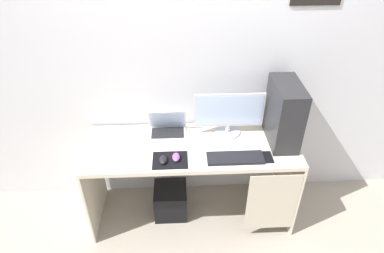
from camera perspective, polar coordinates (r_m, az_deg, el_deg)
The scene contains 12 objects.
ground_plane at distance 3.19m, azimuth 0.00°, elevation -14.07°, with size 8.00×8.00×0.00m, color #9E9384.
wall_back at distance 2.67m, azimuth -0.30°, elevation 10.47°, with size 4.00×0.05×2.60m.
desk at distance 2.74m, azimuth 0.47°, elevation -5.68°, with size 1.66×0.60×0.77m.
pc_tower at distance 2.67m, azimuth 15.23°, elevation 2.11°, with size 0.20×0.41×0.50m, color #232326.
monitor at distance 2.69m, azimuth 6.23°, elevation 2.16°, with size 0.55×0.21×0.37m.
laptop at distance 2.76m, azimuth -4.13°, elevation -0.48°, with size 0.30×0.23×0.21m.
keyboard at distance 2.54m, azimuth 7.29°, elevation -5.28°, with size 0.42×0.14×0.02m, color black.
mousepad at distance 2.52m, azimuth -3.71°, elevation -5.67°, with size 0.26×0.20×0.01m, color black.
mouse_left at distance 2.51m, azimuth -2.70°, elevation -5.16°, with size 0.06×0.10×0.03m, color #8C4C99.
mouse_right at distance 2.50m, azimuth -4.88°, elevation -5.58°, with size 0.06×0.10×0.03m, color black.
cell_phone at distance 2.60m, azimuth 12.58°, elevation -5.04°, with size 0.07×0.13×0.01m, color black.
subwoofer at distance 3.09m, azimuth -3.61°, elevation -12.28°, with size 0.28×0.28×0.28m, color black.
Camera 1 is at (-0.10, -2.08, 2.42)m, focal length 31.70 mm.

